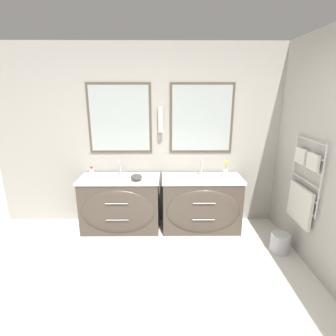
{
  "coord_description": "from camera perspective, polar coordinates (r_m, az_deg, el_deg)",
  "views": [
    {
      "loc": [
        0.02,
        -1.58,
        1.95
      ],
      "look_at": [
        0.05,
        1.54,
        1.04
      ],
      "focal_mm": 28.0,
      "sensor_mm": 36.0,
      "label": 1
    }
  ],
  "objects": [
    {
      "name": "vanity_left",
      "position": [
        3.85,
        -10.34,
        -7.71
      ],
      "size": [
        1.13,
        0.57,
        0.79
      ],
      "color": "#4C4238",
      "rests_on": "ground_plane"
    },
    {
      "name": "wall_right",
      "position": [
        3.14,
        31.78,
        1.74
      ],
      "size": [
        0.13,
        4.31,
        2.6
      ],
      "color": "#B2ADA3",
      "rests_on": "ground_plane"
    },
    {
      "name": "vanity_right",
      "position": [
        3.83,
        7.26,
        -7.72
      ],
      "size": [
        1.13,
        0.57,
        0.79
      ],
      "color": "#4C4238",
      "rests_on": "ground_plane"
    },
    {
      "name": "amenity_bowl",
      "position": [
        3.58,
        -6.92,
        -2.0
      ],
      "size": [
        0.15,
        0.15,
        0.09
      ],
      "color": "#4C4742",
      "rests_on": "vanity_left"
    },
    {
      "name": "toiletry_bottle",
      "position": [
        3.72,
        -16.25,
        -1.2
      ],
      "size": [
        0.06,
        0.06,
        0.19
      ],
      "color": "silver",
      "rests_on": "vanity_left"
    },
    {
      "name": "wall_back",
      "position": [
        3.86,
        -0.8,
        6.82
      ],
      "size": [
        4.93,
        0.15,
        2.6
      ],
      "color": "#B2ADA3",
      "rests_on": "ground_plane"
    },
    {
      "name": "waste_bin",
      "position": [
        3.71,
        23.2,
        -14.63
      ],
      "size": [
        0.24,
        0.24,
        0.24
      ],
      "color": "#B7B7BC",
      "rests_on": "ground_plane"
    },
    {
      "name": "faucet_right",
      "position": [
        3.8,
        7.24,
        0.12
      ],
      "size": [
        0.17,
        0.14,
        0.23
      ],
      "color": "silver",
      "rests_on": "vanity_right"
    },
    {
      "name": "faucet_left",
      "position": [
        3.82,
        -10.35,
        0.08
      ],
      "size": [
        0.17,
        0.14,
        0.23
      ],
      "color": "silver",
      "rests_on": "vanity_left"
    },
    {
      "name": "flower_vase",
      "position": [
        3.74,
        12.41,
        -0.5
      ],
      "size": [
        0.07,
        0.07,
        0.25
      ],
      "color": "silver",
      "rests_on": "vanity_right"
    }
  ]
}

